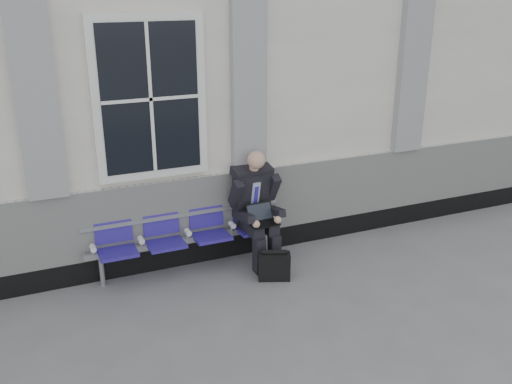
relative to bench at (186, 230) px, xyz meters
name	(u,v)px	position (x,y,z in m)	size (l,w,h in m)	color
ground	(162,334)	(-0.68, -1.32, -0.55)	(70.00, 70.00, 0.00)	slate
station_building	(93,77)	(-0.70, 2.15, 1.67)	(14.40, 4.40, 4.49)	white
bench	(186,230)	(0.00, 0.00, 0.00)	(2.60, 0.47, 0.91)	#9EA0A3
businessman	(256,204)	(0.91, -0.14, 0.27)	(0.65, 0.88, 1.54)	black
briefcase	(274,266)	(0.92, -0.70, -0.36)	(0.43, 0.30, 0.41)	black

